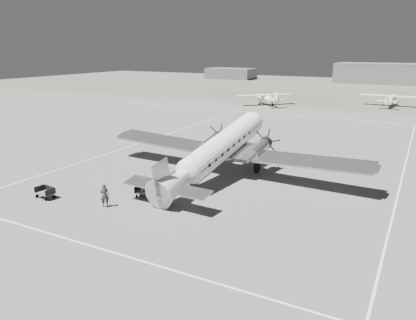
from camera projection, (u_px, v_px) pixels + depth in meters
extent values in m
plane|color=slate|center=(241.00, 188.00, 34.66)|extent=(260.00, 260.00, 0.00)
cube|color=white|center=(140.00, 260.00, 22.77)|extent=(60.00, 0.15, 0.01)
cube|color=white|center=(393.00, 214.00, 29.18)|extent=(0.15, 80.00, 0.01)
cube|color=white|center=(142.00, 142.00, 51.36)|extent=(0.15, 60.00, 0.01)
cube|color=white|center=(336.00, 119.00, 68.61)|extent=(90.00, 0.15, 0.01)
cube|color=#5F5C50|center=(376.00, 90.00, 115.30)|extent=(260.00, 90.00, 0.01)
cube|color=slate|center=(402.00, 75.00, 133.43)|extent=(42.00, 14.00, 6.00)
cube|color=#565656|center=(403.00, 65.00, 132.55)|extent=(42.00, 14.00, 0.60)
cube|color=#565656|center=(231.00, 74.00, 156.84)|extent=(18.00, 10.00, 4.00)
imported|color=#313131|center=(105.00, 195.00, 30.29)|extent=(0.78, 0.74, 1.79)
imported|color=silver|center=(145.00, 185.00, 32.44)|extent=(1.11, 1.17, 1.90)
imported|color=silver|center=(161.00, 179.00, 34.05)|extent=(0.87, 1.03, 1.79)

